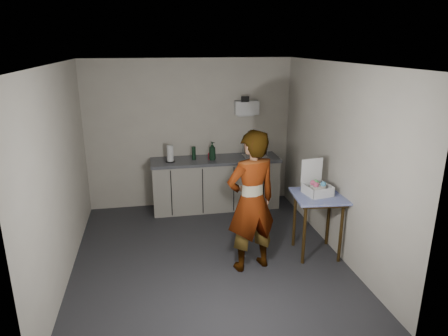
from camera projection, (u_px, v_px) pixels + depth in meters
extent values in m
plane|color=#2B2A30|center=(208.00, 256.00, 5.55)|extent=(4.00, 4.00, 0.00)
cube|color=beige|center=(190.00, 134.00, 7.03)|extent=(3.60, 0.02, 2.60)
cube|color=beige|center=(335.00, 160.00, 5.48)|extent=(0.02, 4.00, 2.60)
cube|color=beige|center=(61.00, 175.00, 4.84)|extent=(0.02, 4.00, 2.60)
cube|color=silver|center=(205.00, 64.00, 4.78)|extent=(3.60, 4.00, 0.01)
cube|color=black|center=(216.00, 205.00, 7.21)|extent=(2.20, 0.52, 0.08)
cube|color=#A6A293|center=(216.00, 185.00, 7.09)|extent=(2.20, 0.58, 0.86)
cube|color=#474850|center=(215.00, 160.00, 6.95)|extent=(2.24, 0.62, 0.05)
cube|color=black|center=(171.00, 193.00, 6.67)|extent=(0.02, 0.01, 0.80)
cube|color=black|center=(203.00, 191.00, 6.77)|extent=(0.02, 0.01, 0.80)
cube|color=black|center=(234.00, 189.00, 6.87)|extent=(0.01, 0.01, 0.80)
cube|color=black|center=(263.00, 187.00, 6.96)|extent=(0.02, 0.01, 0.80)
cube|color=white|center=(247.00, 108.00, 7.01)|extent=(0.42, 0.16, 0.24)
cube|color=white|center=(246.00, 115.00, 7.10)|extent=(0.30, 0.06, 0.04)
cube|color=black|center=(245.00, 99.00, 6.87)|extent=(0.14, 0.02, 0.10)
cylinder|color=#3B260D|center=(304.00, 236.00, 5.26)|extent=(0.04, 0.04, 0.81)
cylinder|color=#3B260D|center=(341.00, 234.00, 5.30)|extent=(0.04, 0.04, 0.81)
cylinder|color=#3B260D|center=(294.00, 220.00, 5.73)|extent=(0.04, 0.04, 0.81)
cylinder|color=#3B260D|center=(328.00, 219.00, 5.78)|extent=(0.04, 0.04, 0.81)
cube|color=#3B260D|center=(319.00, 198.00, 5.39)|extent=(0.66, 0.66, 0.04)
cube|color=#1B2FA7|center=(319.00, 196.00, 5.38)|extent=(0.74, 0.74, 0.03)
imported|color=#B2A593|center=(251.00, 202.00, 5.02)|extent=(0.77, 0.60, 1.85)
imported|color=black|center=(212.00, 151.00, 6.83)|extent=(0.17, 0.17, 0.31)
cylinder|color=red|center=(210.00, 156.00, 6.88)|extent=(0.06, 0.06, 0.11)
cylinder|color=black|center=(194.00, 153.00, 6.85)|extent=(0.07, 0.07, 0.23)
cylinder|color=black|center=(171.00, 161.00, 6.76)|extent=(0.16, 0.16, 0.02)
cylinder|color=white|center=(170.00, 153.00, 6.72)|extent=(0.11, 0.11, 0.27)
cube|color=silver|center=(255.00, 156.00, 7.06)|extent=(0.42, 0.31, 0.02)
cylinder|color=silver|center=(247.00, 151.00, 6.86)|extent=(0.01, 0.01, 0.27)
cylinder|color=silver|center=(268.00, 150.00, 6.92)|extent=(0.01, 0.01, 0.27)
cylinder|color=silver|center=(243.00, 147.00, 7.11)|extent=(0.01, 0.01, 0.27)
cylinder|color=silver|center=(263.00, 146.00, 7.18)|extent=(0.01, 0.01, 0.27)
cylinder|color=white|center=(249.00, 150.00, 7.00)|extent=(0.05, 0.23, 0.23)
cylinder|color=white|center=(254.00, 149.00, 7.02)|extent=(0.05, 0.23, 0.23)
cylinder|color=white|center=(259.00, 149.00, 7.03)|extent=(0.05, 0.23, 0.23)
cube|color=white|center=(317.00, 194.00, 5.40)|extent=(0.37, 0.37, 0.01)
cube|color=white|center=(324.00, 193.00, 5.24)|extent=(0.32, 0.06, 0.12)
cube|color=white|center=(311.00, 185.00, 5.52)|extent=(0.32, 0.06, 0.12)
cube|color=white|center=(307.00, 191.00, 5.33)|extent=(0.06, 0.32, 0.12)
cube|color=white|center=(327.00, 188.00, 5.43)|extent=(0.06, 0.32, 0.12)
cube|color=white|center=(312.00, 170.00, 5.47)|extent=(0.32, 0.07, 0.33)
cylinder|color=white|center=(318.00, 189.00, 5.38)|extent=(0.22, 0.22, 0.12)
sphere|color=#FF5D8E|center=(316.00, 185.00, 5.31)|extent=(0.07, 0.07, 0.07)
sphere|color=#54B1E6|center=(323.00, 184.00, 5.34)|extent=(0.07, 0.07, 0.07)
sphere|color=#61EC6A|center=(316.00, 182.00, 5.41)|extent=(0.07, 0.07, 0.07)
sphere|color=#FF5D8E|center=(313.00, 183.00, 5.38)|extent=(0.07, 0.07, 0.07)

